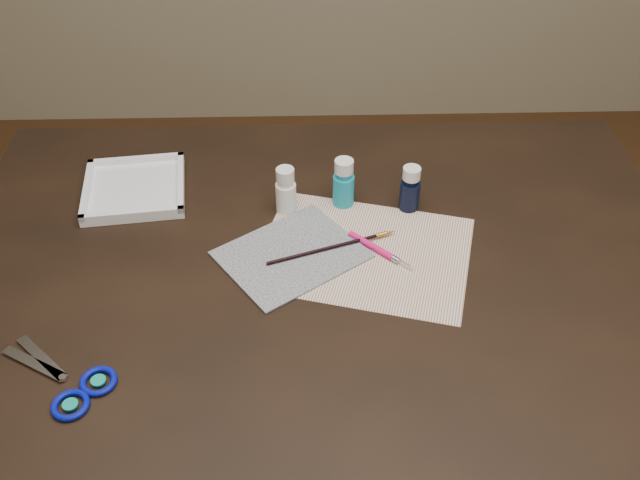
{
  "coord_description": "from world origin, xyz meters",
  "views": [
    {
      "loc": [
        -0.02,
        -0.91,
        1.58
      ],
      "look_at": [
        0.0,
        0.0,
        0.8
      ],
      "focal_mm": 40.0,
      "sensor_mm": 36.0,
      "label": 1
    }
  ],
  "objects_px": {
    "paint_bottle_cyan": "(344,183)",
    "palette_tray": "(135,188)",
    "paint_bottle_navy": "(410,188)",
    "paper": "(364,252)",
    "paint_bottle_white": "(286,190)",
    "scissors": "(50,375)",
    "canvas": "(291,254)"
  },
  "relations": [
    {
      "from": "paint_bottle_white",
      "to": "paint_bottle_cyan",
      "type": "height_order",
      "value": "paint_bottle_cyan"
    },
    {
      "from": "paint_bottle_white",
      "to": "paint_bottle_cyan",
      "type": "relative_size",
      "value": 0.95
    },
    {
      "from": "scissors",
      "to": "paint_bottle_navy",
      "type": "bearing_deg",
      "value": -116.26
    },
    {
      "from": "paper",
      "to": "canvas",
      "type": "relative_size",
      "value": 1.58
    },
    {
      "from": "paper",
      "to": "scissors",
      "type": "relative_size",
      "value": 1.72
    },
    {
      "from": "paper",
      "to": "scissors",
      "type": "xyz_separation_m",
      "value": [
        -0.48,
        -0.26,
        0.0
      ]
    },
    {
      "from": "paint_bottle_cyan",
      "to": "scissors",
      "type": "distance_m",
      "value": 0.61
    },
    {
      "from": "paint_bottle_navy",
      "to": "paper",
      "type": "bearing_deg",
      "value": -126.56
    },
    {
      "from": "canvas",
      "to": "paint_bottle_cyan",
      "type": "xyz_separation_m",
      "value": [
        0.1,
        0.15,
        0.05
      ]
    },
    {
      "from": "paint_bottle_cyan",
      "to": "palette_tray",
      "type": "height_order",
      "value": "paint_bottle_cyan"
    },
    {
      "from": "palette_tray",
      "to": "paint_bottle_cyan",
      "type": "bearing_deg",
      "value": -6.44
    },
    {
      "from": "paper",
      "to": "paint_bottle_navy",
      "type": "bearing_deg",
      "value": 53.44
    },
    {
      "from": "canvas",
      "to": "paint_bottle_cyan",
      "type": "bearing_deg",
      "value": 56.3
    },
    {
      "from": "paint_bottle_cyan",
      "to": "paint_bottle_navy",
      "type": "relative_size",
      "value": 1.07
    },
    {
      "from": "paint_bottle_cyan",
      "to": "paint_bottle_navy",
      "type": "xyz_separation_m",
      "value": [
        0.12,
        -0.02,
        -0.0
      ]
    },
    {
      "from": "palette_tray",
      "to": "scissors",
      "type": "bearing_deg",
      "value": -95.98
    },
    {
      "from": "paper",
      "to": "scissors",
      "type": "distance_m",
      "value": 0.55
    },
    {
      "from": "paper",
      "to": "paint_bottle_cyan",
      "type": "xyz_separation_m",
      "value": [
        -0.03,
        0.14,
        0.05
      ]
    },
    {
      "from": "paint_bottle_cyan",
      "to": "paper",
      "type": "bearing_deg",
      "value": -78.17
    },
    {
      "from": "paper",
      "to": "paint_bottle_navy",
      "type": "height_order",
      "value": "paint_bottle_navy"
    },
    {
      "from": "paint_bottle_white",
      "to": "paint_bottle_navy",
      "type": "height_order",
      "value": "paint_bottle_white"
    },
    {
      "from": "canvas",
      "to": "paint_bottle_navy",
      "type": "relative_size",
      "value": 2.51
    },
    {
      "from": "canvas",
      "to": "scissors",
      "type": "height_order",
      "value": "scissors"
    },
    {
      "from": "palette_tray",
      "to": "paint_bottle_navy",
      "type": "bearing_deg",
      "value": -6.84
    },
    {
      "from": "paint_bottle_cyan",
      "to": "paint_bottle_navy",
      "type": "height_order",
      "value": "paint_bottle_cyan"
    },
    {
      "from": "paint_bottle_navy",
      "to": "scissors",
      "type": "height_order",
      "value": "paint_bottle_navy"
    },
    {
      "from": "scissors",
      "to": "palette_tray",
      "type": "height_order",
      "value": "palette_tray"
    },
    {
      "from": "paper",
      "to": "paint_bottle_navy",
      "type": "relative_size",
      "value": 3.97
    },
    {
      "from": "canvas",
      "to": "paint_bottle_navy",
      "type": "bearing_deg",
      "value": 30.45
    },
    {
      "from": "paint_bottle_white",
      "to": "palette_tray",
      "type": "bearing_deg",
      "value": 167.89
    },
    {
      "from": "canvas",
      "to": "paint_bottle_white",
      "type": "relative_size",
      "value": 2.45
    },
    {
      "from": "paper",
      "to": "paint_bottle_white",
      "type": "xyz_separation_m",
      "value": [
        -0.14,
        0.12,
        0.05
      ]
    }
  ]
}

